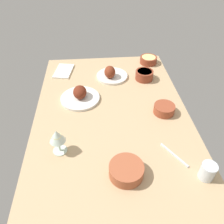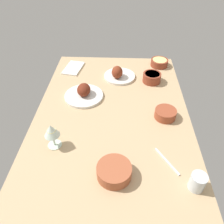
% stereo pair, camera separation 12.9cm
% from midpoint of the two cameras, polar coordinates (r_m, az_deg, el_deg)
% --- Properties ---
extents(dining_table, '(1.40, 0.90, 0.04)m').
position_cam_midpoint_polar(dining_table, '(1.32, -2.80, -1.43)').
color(dining_table, tan).
rests_on(dining_table, ground).
extents(plate_far_side, '(0.25, 0.25, 0.09)m').
position_cam_midpoint_polar(plate_far_side, '(1.43, -10.76, 3.98)').
color(plate_far_side, silver).
rests_on(plate_far_side, dining_table).
extents(plate_center_main, '(0.22, 0.22, 0.10)m').
position_cam_midpoint_polar(plate_center_main, '(1.61, -2.56, 9.53)').
color(plate_center_main, silver).
rests_on(plate_center_main, dining_table).
extents(bowl_soup, '(0.16, 0.16, 0.06)m').
position_cam_midpoint_polar(bowl_soup, '(1.01, -0.06, -14.84)').
color(bowl_soup, '#A35133').
rests_on(bowl_soup, dining_table).
extents(bowl_pasta, '(0.12, 0.12, 0.06)m').
position_cam_midpoint_polar(bowl_pasta, '(1.60, 5.96, 9.37)').
color(bowl_pasta, brown).
rests_on(bowl_pasta, dining_table).
extents(bowl_potatoes, '(0.13, 0.13, 0.05)m').
position_cam_midpoint_polar(bowl_potatoes, '(1.81, 7.24, 13.05)').
color(bowl_potatoes, brown).
rests_on(bowl_potatoes, dining_table).
extents(bowl_onions, '(0.12, 0.12, 0.05)m').
position_cam_midpoint_polar(bowl_onions, '(1.32, 10.51, 0.70)').
color(bowl_onions, brown).
rests_on(bowl_onions, dining_table).
extents(wine_glass, '(0.08, 0.08, 0.14)m').
position_cam_midpoint_polar(wine_glass, '(1.09, -17.22, -6.33)').
color(wine_glass, silver).
rests_on(wine_glass, dining_table).
extents(water_tumbler, '(0.07, 0.07, 0.08)m').
position_cam_midpoint_polar(water_tumbler, '(1.06, 20.01, -14.25)').
color(water_tumbler, silver).
rests_on(water_tumbler, dining_table).
extents(folded_napkin, '(0.22, 0.15, 0.01)m').
position_cam_midpoint_polar(folded_napkin, '(1.74, -14.37, 10.03)').
color(folded_napkin, white).
rests_on(folded_napkin, dining_table).
extents(fork_loose, '(0.15, 0.10, 0.01)m').
position_cam_midpoint_polar(fork_loose, '(1.12, 12.39, -10.83)').
color(fork_loose, silver).
rests_on(fork_loose, dining_table).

